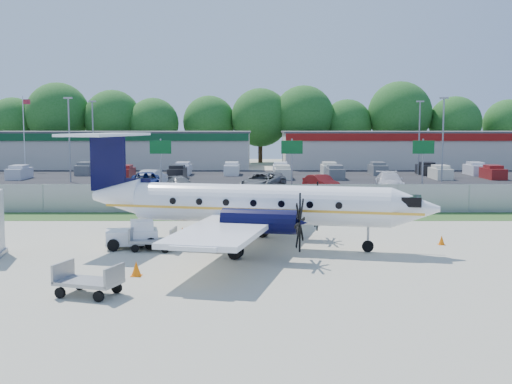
{
  "coord_description": "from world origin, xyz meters",
  "views": [
    {
      "loc": [
        0.01,
        -30.78,
        6.17
      ],
      "look_at": [
        0.0,
        6.0,
        2.3
      ],
      "focal_mm": 45.0,
      "sensor_mm": 36.0,
      "label": 1
    }
  ],
  "objects_px": {
    "aircraft": "(253,204)",
    "pushback_tug": "(134,235)",
    "baggage_cart_far": "(153,240)",
    "baggage_cart_near": "(89,281)"
  },
  "relations": [
    {
      "from": "aircraft",
      "to": "baggage_cart_near",
      "type": "xyz_separation_m",
      "value": [
        -5.89,
        -9.29,
        -1.66
      ]
    },
    {
      "from": "aircraft",
      "to": "baggage_cart_far",
      "type": "xyz_separation_m",
      "value": [
        -4.9,
        -0.89,
        -1.68
      ]
    },
    {
      "from": "aircraft",
      "to": "baggage_cart_far",
      "type": "height_order",
      "value": "aircraft"
    },
    {
      "from": "pushback_tug",
      "to": "baggage_cart_near",
      "type": "height_order",
      "value": "pushback_tug"
    },
    {
      "from": "pushback_tug",
      "to": "baggage_cart_near",
      "type": "distance_m",
      "value": 9.16
    },
    {
      "from": "aircraft",
      "to": "baggage_cart_near",
      "type": "relative_size",
      "value": 7.34
    },
    {
      "from": "baggage_cart_near",
      "to": "aircraft",
      "type": "bearing_deg",
      "value": 57.61
    },
    {
      "from": "baggage_cart_near",
      "to": "baggage_cart_far",
      "type": "distance_m",
      "value": 8.46
    },
    {
      "from": "baggage_cart_far",
      "to": "aircraft",
      "type": "bearing_deg",
      "value": 10.3
    },
    {
      "from": "aircraft",
      "to": "pushback_tug",
      "type": "xyz_separation_m",
      "value": [
        -5.98,
        -0.13,
        -1.55
      ]
    }
  ]
}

